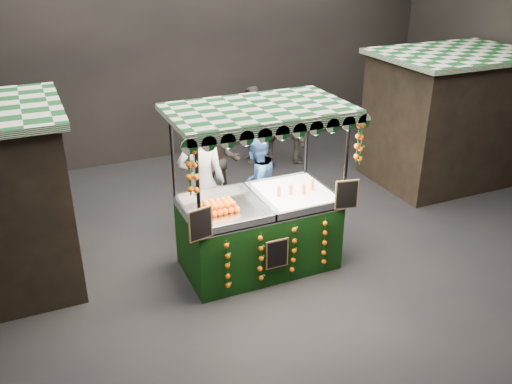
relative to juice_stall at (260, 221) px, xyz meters
name	(u,v)px	position (x,y,z in m)	size (l,w,h in m)	color
ground	(283,256)	(0.45, 0.10, -0.77)	(12.00, 12.00, 0.00)	black
market_hall	(289,37)	(0.45, 0.10, 2.61)	(12.10, 10.10, 5.05)	black
neighbour_stall_right	(448,117)	(4.85, 1.60, 0.53)	(3.00, 2.20, 2.60)	black
juice_stall	(260,221)	(0.00, 0.00, 0.00)	(2.58, 1.52, 2.50)	black
vendor_grey	(201,183)	(-0.53, 1.10, 0.26)	(0.89, 0.75, 2.08)	gray
vendor_blue	(256,184)	(0.40, 1.06, 0.09)	(1.04, 0.95, 1.73)	navy
shopper_0	(5,198)	(-3.41, 1.90, 0.20)	(0.79, 0.61, 1.95)	#2D2925
shopper_1	(219,161)	(0.21, 2.35, 0.05)	(0.97, 0.87, 1.65)	#2A2522
shopper_2	(267,132)	(1.71, 3.49, 0.06)	(1.05, 0.84, 1.66)	#2E2825
shopper_3	(300,126)	(2.55, 3.54, 0.06)	(1.01, 1.24, 1.67)	black
shopper_4	(1,167)	(-3.45, 3.39, 0.16)	(1.09, 0.97, 1.87)	#2E2725
shopper_5	(418,135)	(4.62, 2.16, 0.02)	(1.04, 1.53, 1.58)	#292322
shopper_6	(251,125)	(1.57, 4.02, 0.08)	(0.44, 0.64, 1.70)	#2D2725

